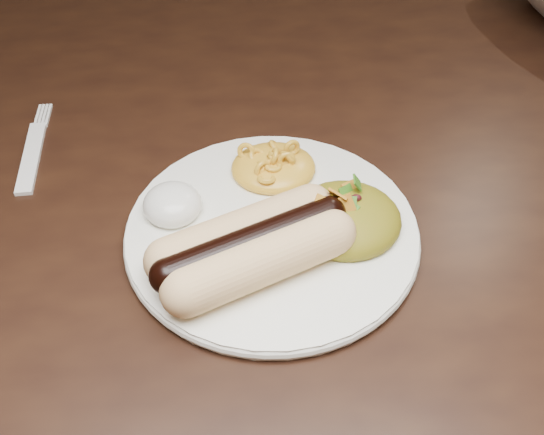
{
  "coord_description": "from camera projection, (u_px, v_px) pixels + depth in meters",
  "views": [
    {
      "loc": [
        -0.03,
        -0.53,
        1.13
      ],
      "look_at": [
        0.0,
        -0.18,
        0.77
      ],
      "focal_mm": 42.0,
      "sensor_mm": 36.0,
      "label": 1
    }
  ],
  "objects": [
    {
      "name": "plate",
      "position": [
        272.0,
        232.0,
        0.51
      ],
      "size": [
        0.25,
        0.25,
        0.01
      ],
      "primitive_type": "cylinder",
      "rotation": [
        0.0,
        0.0,
        -0.1
      ],
      "color": "white",
      "rests_on": "table"
    },
    {
      "name": "table",
      "position": [
        257.0,
        177.0,
        0.71
      ],
      "size": [
        1.6,
        0.9,
        0.75
      ],
      "color": "black",
      "rests_on": "floor"
    },
    {
      "name": "hotdog",
      "position": [
        252.0,
        246.0,
        0.47
      ],
      "size": [
        0.13,
        0.11,
        0.04
      ],
      "rotation": [
        0.0,
        0.0,
        0.4
      ],
      "color": "#F3CE7A",
      "rests_on": "plate"
    },
    {
      "name": "sour_cream",
      "position": [
        172.0,
        198.0,
        0.51
      ],
      "size": [
        0.06,
        0.06,
        0.03
      ],
      "primitive_type": "ellipsoid",
      "rotation": [
        0.0,
        0.0,
        0.4
      ],
      "color": "white",
      "rests_on": "plate"
    },
    {
      "name": "mac_and_cheese",
      "position": [
        273.0,
        159.0,
        0.54
      ],
      "size": [
        0.08,
        0.07,
        0.03
      ],
      "primitive_type": "ellipsoid",
      "rotation": [
        0.0,
        0.0,
        0.1
      ],
      "color": "gold",
      "rests_on": "plate"
    },
    {
      "name": "fork",
      "position": [
        31.0,
        157.0,
        0.58
      ],
      "size": [
        0.02,
        0.14,
        0.0
      ],
      "primitive_type": "cube",
      "rotation": [
        0.0,
        0.0,
        0.03
      ],
      "color": "white",
      "rests_on": "table"
    },
    {
      "name": "taco_salad",
      "position": [
        347.0,
        211.0,
        0.5
      ],
      "size": [
        0.09,
        0.08,
        0.04
      ],
      "rotation": [
        0.0,
        0.0,
        -0.1
      ],
      "color": "#B55112",
      "rests_on": "plate"
    }
  ]
}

